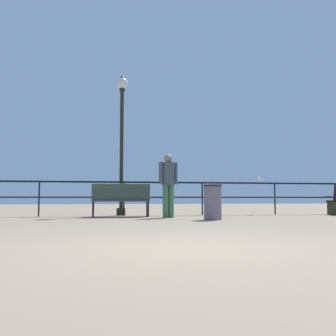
{
  "coord_description": "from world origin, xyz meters",
  "views": [
    {
      "loc": [
        -0.87,
        -4.09,
        0.52
      ],
      "look_at": [
        1.24,
        6.91,
        1.4
      ],
      "focal_mm": 41.24,
      "sensor_mm": 36.0,
      "label": 1
    }
  ],
  "objects_px": {
    "lamppost_center": "(122,129)",
    "person_by_bench": "(168,181)",
    "bench_near_left": "(121,199)",
    "seagull_on_rail": "(259,180)",
    "trash_bin": "(213,202)"
  },
  "relations": [
    {
      "from": "lamppost_center",
      "to": "trash_bin",
      "type": "bearing_deg",
      "value": -54.84
    },
    {
      "from": "seagull_on_rail",
      "to": "trash_bin",
      "type": "bearing_deg",
      "value": -133.01
    },
    {
      "from": "seagull_on_rail",
      "to": "trash_bin",
      "type": "distance_m",
      "value": 3.5
    },
    {
      "from": "lamppost_center",
      "to": "person_by_bench",
      "type": "bearing_deg",
      "value": -54.94
    },
    {
      "from": "lamppost_center",
      "to": "trash_bin",
      "type": "distance_m",
      "value": 4.15
    },
    {
      "from": "bench_near_left",
      "to": "person_by_bench",
      "type": "bearing_deg",
      "value": -28.52
    },
    {
      "from": "bench_near_left",
      "to": "trash_bin",
      "type": "bearing_deg",
      "value": -42.05
    },
    {
      "from": "person_by_bench",
      "to": "lamppost_center",
      "type": "bearing_deg",
      "value": 125.06
    },
    {
      "from": "bench_near_left",
      "to": "person_by_bench",
      "type": "relative_size",
      "value": 0.95
    },
    {
      "from": "bench_near_left",
      "to": "lamppost_center",
      "type": "height_order",
      "value": "lamppost_center"
    },
    {
      "from": "bench_near_left",
      "to": "seagull_on_rail",
      "type": "xyz_separation_m",
      "value": [
        4.43,
        0.63,
        0.59
      ]
    },
    {
      "from": "seagull_on_rail",
      "to": "trash_bin",
      "type": "height_order",
      "value": "seagull_on_rail"
    },
    {
      "from": "bench_near_left",
      "to": "lamppost_center",
      "type": "distance_m",
      "value": 2.37
    },
    {
      "from": "person_by_bench",
      "to": "seagull_on_rail",
      "type": "height_order",
      "value": "person_by_bench"
    },
    {
      "from": "lamppost_center",
      "to": "person_by_bench",
      "type": "distance_m",
      "value": 2.62
    }
  ]
}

